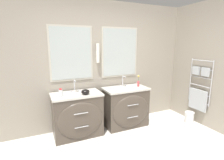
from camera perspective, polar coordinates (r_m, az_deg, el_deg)
The scene contains 10 objects.
wall_back at distance 3.69m, azimuth -4.78°, elevation 4.94°, with size 5.70×0.15×2.60m.
wall_right at distance 4.13m, azimuth 29.06°, elevation 3.94°, with size 0.13×3.67×2.60m.
vanity_left at distance 3.43m, azimuth -11.15°, elevation -11.03°, with size 0.92×0.58×0.84m.
vanity_right at distance 3.78m, azimuth 4.63°, elevation -8.66°, with size 0.92×0.58×0.84m.
faucet_left at distance 3.41m, azimuth -12.10°, elevation -1.89°, with size 0.17×0.15×0.24m.
faucet_right at distance 3.76m, azimuth 3.63°, elevation -0.38°, with size 0.17×0.15×0.24m.
toiletry_bottle at distance 3.18m, azimuth -16.38°, elevation -4.09°, with size 0.07×0.07×0.15m.
amenity_bowl at distance 3.24m, azimuth -8.68°, elevation -3.83°, with size 0.16×0.16×0.09m.
flower_vase at distance 3.82m, azimuth 8.59°, elevation -0.65°, with size 0.05×0.05×0.25m.
waste_bin at distance 4.36m, azimuth 23.91°, elevation -11.02°, with size 0.20×0.20×0.25m.
Camera 1 is at (-1.22, -1.65, 1.75)m, focal length 28.00 mm.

